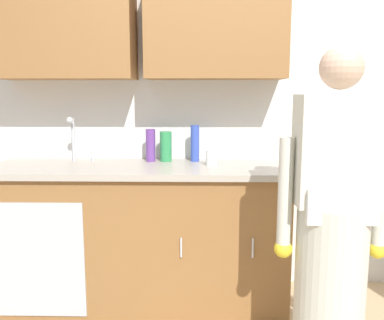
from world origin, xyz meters
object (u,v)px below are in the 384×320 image
at_px(cup_by_sink, 212,158).
at_px(bottle_water_short, 166,147).
at_px(bottle_dish_liquid, 195,143).
at_px(person_at_sink, 332,242).
at_px(bottle_cleaner_spray, 151,145).
at_px(sink, 74,167).

bearing_deg(cup_by_sink, bottle_water_short, 150.98).
bearing_deg(bottle_dish_liquid, person_at_sink, -53.55).
relative_size(person_at_sink, bottle_cleaner_spray, 7.23).
distance_m(bottle_water_short, cup_by_sink, 0.36).
xyz_separation_m(sink, bottle_water_short, (0.60, 0.17, 0.12)).
height_order(bottle_dish_liquid, bottle_cleaner_spray, bottle_dish_liquid).
bearing_deg(bottle_water_short, bottle_cleaner_spray, -174.92).
bearing_deg(bottle_cleaner_spray, sink, -162.22).
height_order(person_at_sink, bottle_water_short, person_at_sink).
bearing_deg(sink, bottle_water_short, 15.66).
height_order(sink, bottle_water_short, sink).
bearing_deg(bottle_dish_liquid, cup_by_sink, -57.20).
relative_size(bottle_water_short, bottle_cleaner_spray, 0.92).
relative_size(sink, bottle_dish_liquid, 1.99).
relative_size(sink, cup_by_sink, 4.99).
xyz_separation_m(sink, cup_by_sink, (0.91, -0.01, 0.06)).
distance_m(bottle_dish_liquid, bottle_cleaner_spray, 0.31).
distance_m(sink, person_at_sink, 1.67).
height_order(sink, bottle_dish_liquid, sink).
xyz_separation_m(bottle_cleaner_spray, cup_by_sink, (0.42, -0.16, -0.06)).
distance_m(bottle_water_short, bottle_cleaner_spray, 0.11).
xyz_separation_m(person_at_sink, bottle_cleaner_spray, (-0.98, 0.91, 0.36)).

